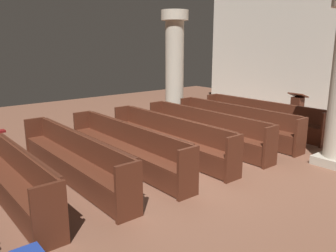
{
  "coord_description": "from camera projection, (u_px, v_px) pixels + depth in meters",
  "views": [
    {
      "loc": [
        4.9,
        -4.52,
        2.48
      ],
      "look_at": [
        -0.6,
        0.02,
        0.75
      ],
      "focal_mm": 36.91,
      "sensor_mm": 36.0,
      "label": 1
    }
  ],
  "objects": [
    {
      "name": "pew_row_5",
      "position": [
        73.0,
        156.0,
        6.28
      ],
      "size": [
        3.82,
        0.47,
        0.86
      ],
      "color": "#562819",
      "rests_on": "ground"
    },
    {
      "name": "pillar_far_side",
      "position": [
        175.0,
        65.0,
        10.83
      ],
      "size": [
        0.83,
        0.83,
        3.44
      ],
      "color": "#B6AD9A",
      "rests_on": "ground"
    },
    {
      "name": "pew_row_1",
      "position": [
        235.0,
        121.0,
        9.08
      ],
      "size": [
        3.82,
        0.46,
        0.86
      ],
      "color": "#562819",
      "rests_on": "ground"
    },
    {
      "name": "ground_plane",
      "position": [
        186.0,
        167.0,
        7.05
      ],
      "size": [
        19.2,
        19.2,
        0.0
      ],
      "primitive_type": "plane",
      "color": "brown"
    },
    {
      "name": "pew_row_6",
      "position": [
        7.0,
        171.0,
        5.57
      ],
      "size": [
        3.82,
        0.46,
        0.86
      ],
      "color": "#562819",
      "rests_on": "ground"
    },
    {
      "name": "pew_row_4",
      "position": [
        126.0,
        145.0,
        6.98
      ],
      "size": [
        3.82,
        0.46,
        0.86
      ],
      "color": "#562819",
      "rests_on": "ground"
    },
    {
      "name": "pew_row_2",
      "position": [
        205.0,
        128.0,
        8.38
      ],
      "size": [
        3.82,
        0.47,
        0.86
      ],
      "color": "#562819",
      "rests_on": "ground"
    },
    {
      "name": "pew_row_0",
      "position": [
        261.0,
        116.0,
        9.78
      ],
      "size": [
        3.82,
        0.46,
        0.86
      ],
      "color": "#562819",
      "rests_on": "ground"
    },
    {
      "name": "pew_row_3",
      "position": [
        169.0,
        136.0,
        7.68
      ],
      "size": [
        3.82,
        0.46,
        0.86
      ],
      "color": "#562819",
      "rests_on": "ground"
    },
    {
      "name": "lectern",
      "position": [
        296.0,
        114.0,
        10.03
      ],
      "size": [
        0.48,
        0.45,
        1.08
      ],
      "color": "#411E13",
      "rests_on": "ground"
    }
  ]
}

